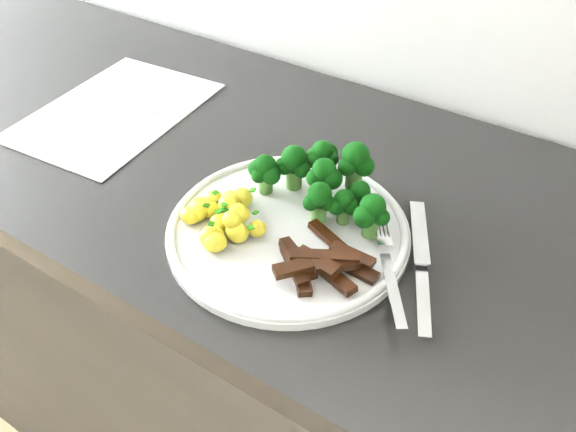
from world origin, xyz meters
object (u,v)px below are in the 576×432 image
(broccoli, at_px, (327,178))
(potatoes, at_px, (222,217))
(fork, at_px, (390,272))
(recipe_paper, at_px, (116,111))
(counter, at_px, (267,354))
(plate, at_px, (288,229))
(knife, at_px, (422,280))
(beef_strips, at_px, (320,262))

(broccoli, relative_size, potatoes, 1.83)
(broccoli, distance_m, fork, 0.15)
(broccoli, relative_size, fork, 1.27)
(recipe_paper, distance_m, fork, 0.54)
(counter, distance_m, plate, 0.46)
(recipe_paper, bearing_deg, knife, -8.06)
(counter, relative_size, potatoes, 21.22)
(potatoes, xyz_separation_m, fork, (0.21, 0.03, -0.01))
(recipe_paper, xyz_separation_m, broccoli, (0.41, -0.02, 0.05))
(plate, distance_m, fork, 0.14)
(counter, bearing_deg, fork, -21.47)
(broccoli, height_order, fork, broccoli)
(counter, height_order, fork, fork)
(counter, distance_m, fork, 0.53)
(potatoes, relative_size, knife, 0.55)
(beef_strips, relative_size, knife, 0.63)
(counter, height_order, potatoes, potatoes)
(broccoli, bearing_deg, knife, -19.65)
(recipe_paper, distance_m, knife, 0.57)
(broccoli, xyz_separation_m, fork, (0.13, -0.07, -0.03))
(counter, relative_size, recipe_paper, 7.02)
(counter, bearing_deg, recipe_paper, 179.81)
(plate, relative_size, knife, 1.52)
(potatoes, height_order, knife, potatoes)
(fork, bearing_deg, broccoli, 149.43)
(knife, bearing_deg, broccoli, 160.35)
(fork, distance_m, knife, 0.04)
(plate, xyz_separation_m, broccoli, (0.01, 0.07, 0.04))
(recipe_paper, distance_m, beef_strips, 0.48)
(beef_strips, distance_m, knife, 0.12)
(plate, distance_m, knife, 0.17)
(recipe_paper, height_order, broccoli, broccoli)
(potatoes, bearing_deg, beef_strips, 1.18)
(broccoli, bearing_deg, recipe_paper, 176.71)
(recipe_paper, xyz_separation_m, beef_strips, (0.46, -0.13, 0.02))
(counter, xyz_separation_m, recipe_paper, (-0.29, 0.00, 0.44))
(plate, xyz_separation_m, fork, (0.14, -0.01, 0.01))
(counter, xyz_separation_m, beef_strips, (0.18, -0.13, 0.46))
(fork, bearing_deg, beef_strips, -156.79)
(potatoes, bearing_deg, counter, 105.71)
(counter, distance_m, broccoli, 0.50)
(plate, bearing_deg, fork, -2.69)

